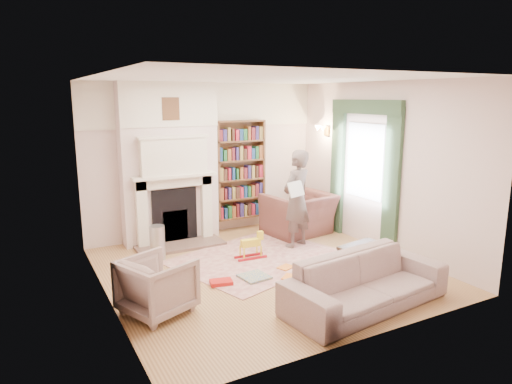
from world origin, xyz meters
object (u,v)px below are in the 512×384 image
armchair_reading (299,214)px  sofa (366,282)px  bookcase (240,170)px  armchair_left (157,286)px  coffee_table (364,261)px  rocking_horse (251,246)px  man_reading (297,199)px  paraffin_heater (157,242)px

armchair_reading → sofa: armchair_reading is taller
bookcase → armchair_left: 3.75m
coffee_table → rocking_horse: 1.79m
armchair_left → rocking_horse: armchair_left is taller
sofa → man_reading: size_ratio=1.29×
man_reading → rocking_horse: man_reading is taller
sofa → paraffin_heater: (-1.78, 2.86, -0.04)m
rocking_horse → coffee_table: bearing=-47.9°
armchair_left → coffee_table: bearing=-117.7°
bookcase → sofa: size_ratio=0.85×
bookcase → armchair_reading: bookcase is taller
sofa → coffee_table: 1.02m
armchair_left → coffee_table: armchair_left is taller
armchair_left → paraffin_heater: (0.53, 1.82, -0.07)m
bookcase → rocking_horse: (-0.60, -1.60, -0.96)m
bookcase → man_reading: 1.50m
sofa → man_reading: man_reading is taller
man_reading → paraffin_heater: bearing=-33.1°
sofa → coffee_table: size_ratio=3.12×
coffee_table → paraffin_heater: paraffin_heater is taller
bookcase → paraffin_heater: bookcase is taller
paraffin_heater → rocking_horse: bearing=-27.9°
armchair_reading → coffee_table: armchair_reading is taller
armchair_reading → paraffin_heater: bearing=-6.6°
sofa → coffee_table: sofa is taller
bookcase → armchair_reading: size_ratio=1.57×
bookcase → sofa: 3.87m
paraffin_heater → rocking_horse: size_ratio=1.11×
man_reading → armchair_reading: bearing=-147.4°
armchair_left → paraffin_heater: 1.89m
sofa → paraffin_heater: 3.37m
sofa → rocking_horse: (-0.47, 2.17, -0.10)m
coffee_table → paraffin_heater: size_ratio=1.27×
man_reading → rocking_horse: size_ratio=3.40×
bookcase → armchair_left: bookcase is taller
rocking_horse → man_reading: bearing=13.6°
sofa → rocking_horse: 2.22m
sofa → paraffin_heater: bearing=115.0°
bookcase → rocking_horse: size_ratio=3.73×
armchair_reading → coffee_table: size_ratio=1.68×
armchair_left → sofa: bearing=-136.9°
armchair_left → bookcase: bearing=-64.5°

